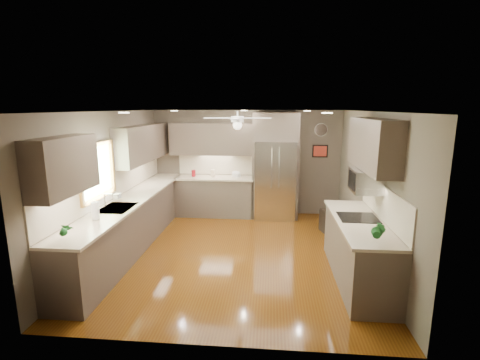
# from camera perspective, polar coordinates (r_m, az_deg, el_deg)

# --- Properties ---
(floor) EXTENTS (5.00, 5.00, 0.00)m
(floor) POSITION_cam_1_polar(r_m,az_deg,el_deg) (6.38, -0.64, -11.84)
(floor) COLOR #4F290A
(floor) RESTS_ON ground
(ceiling) EXTENTS (5.00, 5.00, 0.00)m
(ceiling) POSITION_cam_1_polar(r_m,az_deg,el_deg) (5.85, -0.70, 11.21)
(ceiling) COLOR white
(ceiling) RESTS_ON ground
(wall_back) EXTENTS (4.50, 0.00, 4.50)m
(wall_back) POSITION_cam_1_polar(r_m,az_deg,el_deg) (8.44, 1.03, 2.89)
(wall_back) COLOR brown
(wall_back) RESTS_ON ground
(wall_front) EXTENTS (4.50, 0.00, 4.50)m
(wall_front) POSITION_cam_1_polar(r_m,az_deg,el_deg) (3.62, -4.68, -9.55)
(wall_front) COLOR brown
(wall_front) RESTS_ON ground
(wall_left) EXTENTS (0.00, 5.00, 5.00)m
(wall_left) POSITION_cam_1_polar(r_m,az_deg,el_deg) (6.60, -20.49, -0.40)
(wall_left) COLOR brown
(wall_left) RESTS_ON ground
(wall_right) EXTENTS (0.00, 5.00, 5.00)m
(wall_right) POSITION_cam_1_polar(r_m,az_deg,el_deg) (6.19, 20.53, -1.18)
(wall_right) COLOR brown
(wall_right) RESTS_ON ground
(canister_a) EXTENTS (0.11, 0.11, 0.15)m
(canister_a) POSITION_cam_1_polar(r_m,az_deg,el_deg) (8.37, -7.63, 1.11)
(canister_a) COLOR maroon
(canister_a) RESTS_ON back_run
(canister_c) EXTENTS (0.11, 0.11, 0.17)m
(canister_c) POSITION_cam_1_polar(r_m,az_deg,el_deg) (8.29, -4.51, 1.15)
(canister_c) COLOR beige
(canister_c) RESTS_ON back_run
(soap_bottle) EXTENTS (0.10, 0.10, 0.19)m
(soap_bottle) POSITION_cam_1_polar(r_m,az_deg,el_deg) (6.50, -19.39, -2.44)
(soap_bottle) COLOR white
(soap_bottle) RESTS_ON left_run
(potted_plant_left) EXTENTS (0.18, 0.14, 0.29)m
(potted_plant_left) POSITION_cam_1_polar(r_m,az_deg,el_deg) (4.83, -26.97, -7.34)
(potted_plant_left) COLOR #1B6024
(potted_plant_left) RESTS_ON left_run
(potted_plant_right) EXTENTS (0.20, 0.18, 0.31)m
(potted_plant_right) POSITION_cam_1_polar(r_m,az_deg,el_deg) (4.57, 21.86, -7.83)
(potted_plant_right) COLOR #1B6024
(potted_plant_right) RESTS_ON right_run
(bowl) EXTENTS (0.28, 0.28, 0.06)m
(bowl) POSITION_cam_1_polar(r_m,az_deg,el_deg) (8.24, -0.64, 0.68)
(bowl) COLOR beige
(bowl) RESTS_ON back_run
(left_run) EXTENTS (0.65, 4.70, 1.45)m
(left_run) POSITION_cam_1_polar(r_m,az_deg,el_deg) (6.81, -17.22, -6.49)
(left_run) COLOR #4C4437
(left_run) RESTS_ON ground
(back_run) EXTENTS (1.85, 0.65, 1.45)m
(back_run) POSITION_cam_1_polar(r_m,az_deg,el_deg) (8.39, -4.09, -2.53)
(back_run) COLOR #4C4437
(back_run) RESTS_ON ground
(uppers) EXTENTS (4.50, 4.70, 0.95)m
(uppers) POSITION_cam_1_polar(r_m,az_deg,el_deg) (6.70, -6.43, 5.83)
(uppers) COLOR #4C4437
(uppers) RESTS_ON wall_left
(window) EXTENTS (0.05, 1.12, 0.92)m
(window) POSITION_cam_1_polar(r_m,az_deg,el_deg) (6.10, -22.43, 1.36)
(window) COLOR #BFF2B2
(window) RESTS_ON wall_left
(sink) EXTENTS (0.50, 0.70, 0.32)m
(sink) POSITION_cam_1_polar(r_m,az_deg,el_deg) (6.11, -19.55, -4.60)
(sink) COLOR silver
(sink) RESTS_ON left_run
(refrigerator) EXTENTS (1.06, 0.75, 2.45)m
(refrigerator) POSITION_cam_1_polar(r_m,az_deg,el_deg) (8.09, 5.80, 2.00)
(refrigerator) COLOR silver
(refrigerator) RESTS_ON ground
(right_run) EXTENTS (0.70, 2.20, 1.45)m
(right_run) POSITION_cam_1_polar(r_m,az_deg,el_deg) (5.60, 18.90, -10.66)
(right_run) COLOR #4C4437
(right_run) RESTS_ON ground
(microwave) EXTENTS (0.43, 0.55, 0.34)m
(microwave) POSITION_cam_1_polar(r_m,az_deg,el_deg) (5.57, 19.95, -0.12)
(microwave) COLOR silver
(microwave) RESTS_ON wall_right
(ceiling_fan) EXTENTS (1.18, 1.18, 0.32)m
(ceiling_fan) POSITION_cam_1_polar(r_m,az_deg,el_deg) (6.15, -0.41, 9.68)
(ceiling_fan) COLOR white
(ceiling_fan) RESTS_ON ceiling
(recessed_lights) EXTENTS (2.84, 3.14, 0.01)m
(recessed_lights) POSITION_cam_1_polar(r_m,az_deg,el_deg) (6.25, -0.70, 11.20)
(recessed_lights) COLOR white
(recessed_lights) RESTS_ON ceiling
(wall_clock) EXTENTS (0.30, 0.03, 0.30)m
(wall_clock) POSITION_cam_1_polar(r_m,az_deg,el_deg) (8.40, 13.16, 8.03)
(wall_clock) COLOR white
(wall_clock) RESTS_ON wall_back
(framed_print) EXTENTS (0.36, 0.03, 0.30)m
(framed_print) POSITION_cam_1_polar(r_m,az_deg,el_deg) (8.44, 13.00, 4.64)
(framed_print) COLOR black
(framed_print) RESTS_ON wall_back
(stool) EXTENTS (0.50, 0.50, 0.48)m
(stool) POSITION_cam_1_polar(r_m,az_deg,el_deg) (7.53, 14.86, -6.55)
(stool) COLOR black
(stool) RESTS_ON ground
(paper_towel) EXTENTS (0.11, 0.11, 0.28)m
(paper_towel) POSITION_cam_1_polar(r_m,az_deg,el_deg) (5.54, -22.66, -4.65)
(paper_towel) COLOR white
(paper_towel) RESTS_ON left_run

